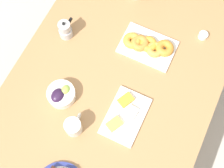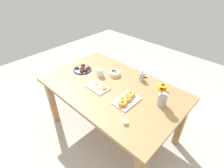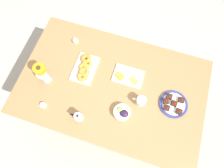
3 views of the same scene
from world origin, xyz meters
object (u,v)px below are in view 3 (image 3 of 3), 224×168
(grape_bowl, at_px, (122,112))
(coffee_mug, at_px, (141,101))
(moka_pot, at_px, (79,117))
(dining_table, at_px, (112,88))
(cheese_platter, at_px, (128,76))
(jam_cup_honey, at_px, (43,105))
(croissant_platter, at_px, (85,68))
(jam_cup_berry, at_px, (75,41))
(dessert_plate, at_px, (173,104))
(flower_vase, at_px, (44,76))

(grape_bowl, bearing_deg, coffee_mug, -131.53)
(coffee_mug, distance_m, moka_pot, 0.51)
(dining_table, relative_size, grape_bowl, 11.65)
(coffee_mug, height_order, cheese_platter, coffee_mug)
(jam_cup_honey, bearing_deg, grape_bowl, -167.49)
(cheese_platter, relative_size, croissant_platter, 0.91)
(coffee_mug, height_order, jam_cup_berry, coffee_mug)
(jam_cup_berry, height_order, moka_pot, moka_pot)
(jam_cup_honey, distance_m, dessert_plate, 1.07)
(dining_table, distance_m, cheese_platter, 0.19)
(cheese_platter, xyz_separation_m, croissant_platter, (0.38, 0.05, 0.01))
(moka_pot, bearing_deg, grape_bowl, -155.39)
(croissant_platter, xyz_separation_m, moka_pot, (-0.11, 0.42, 0.03))
(coffee_mug, distance_m, dessert_plate, 0.27)
(grape_bowl, distance_m, flower_vase, 0.71)
(coffee_mug, bearing_deg, jam_cup_berry, -27.58)
(jam_cup_berry, xyz_separation_m, moka_pot, (-0.30, 0.65, 0.03))
(flower_vase, xyz_separation_m, moka_pot, (-0.39, 0.23, -0.03))
(dining_table, relative_size, coffee_mug, 14.09)
(coffee_mug, xyz_separation_m, dessert_plate, (-0.26, -0.07, -0.03))
(cheese_platter, bearing_deg, grape_bowl, 97.71)
(dining_table, bearing_deg, croissant_platter, -14.87)
(dining_table, bearing_deg, coffee_mug, 165.40)
(moka_pot, bearing_deg, dessert_plate, -153.81)
(croissant_platter, bearing_deg, dessert_plate, 174.58)
(jam_cup_honey, bearing_deg, dining_table, -144.78)
(flower_vase, bearing_deg, grape_bowl, 173.35)
(jam_cup_honey, bearing_deg, dessert_plate, -161.56)
(dining_table, height_order, croissant_platter, croissant_platter)
(dessert_plate, bearing_deg, cheese_platter, -16.21)
(jam_cup_berry, bearing_deg, dessert_plate, 162.45)
(cheese_platter, height_order, moka_pot, moka_pot)
(dessert_plate, bearing_deg, jam_cup_berry, -17.55)
(croissant_platter, height_order, jam_cup_honey, croissant_platter)
(jam_cup_berry, xyz_separation_m, dessert_plate, (-0.99, 0.31, -0.00))
(dessert_plate, bearing_deg, flower_vase, 6.06)
(croissant_platter, height_order, dessert_plate, dessert_plate)
(cheese_platter, bearing_deg, dining_table, 48.27)
(grape_bowl, distance_m, jam_cup_berry, 0.80)
(coffee_mug, height_order, moka_pot, moka_pot)
(jam_cup_berry, xyz_separation_m, flower_vase, (0.10, 0.43, 0.07))
(croissant_platter, relative_size, jam_cup_berry, 5.96)
(dining_table, relative_size, jam_cup_honey, 33.33)
(dining_table, bearing_deg, jam_cup_berry, -34.00)
(coffee_mug, bearing_deg, dining_table, -14.60)
(jam_cup_honey, height_order, dessert_plate, dessert_plate)
(grape_bowl, height_order, moka_pot, moka_pot)
(dining_table, relative_size, flower_vase, 6.56)
(jam_cup_berry, bearing_deg, jam_cup_honey, 87.82)
(croissant_platter, distance_m, flower_vase, 0.35)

